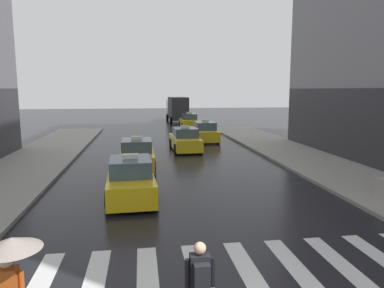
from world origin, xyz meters
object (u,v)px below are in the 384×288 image
(pedestrian_with_umbrella, at_px, (10,262))
(taxi_second, at_px, (137,155))
(taxi_fourth, at_px, (205,132))
(taxi_fifth, at_px, (189,121))
(box_truck, at_px, (177,108))
(pedestrian_with_backpack, at_px, (200,279))
(taxi_lead, at_px, (131,180))
(taxi_third, at_px, (185,140))

(pedestrian_with_umbrella, bearing_deg, taxi_second, 82.08)
(taxi_fourth, xyz_separation_m, taxi_fifth, (0.10, 10.89, 0.00))
(taxi_fifth, xyz_separation_m, box_truck, (-0.61, 7.38, 1.13))
(box_truck, relative_size, pedestrian_with_backpack, 4.60)
(taxi_fifth, relative_size, pedestrian_with_backpack, 2.76)
(taxi_fifth, relative_size, box_truck, 0.60)
(taxi_fifth, bearing_deg, pedestrian_with_umbrella, -102.38)
(taxi_lead, xyz_separation_m, taxi_second, (0.21, 5.47, 0.00))
(taxi_lead, height_order, pedestrian_with_backpack, taxi_lead)
(taxi_third, xyz_separation_m, pedestrian_with_umbrella, (-5.30, -19.48, 0.79))
(taxi_fourth, xyz_separation_m, pedestrian_with_backpack, (-4.39, -23.93, 0.25))
(taxi_fourth, bearing_deg, taxi_lead, -110.53)
(taxi_third, relative_size, taxi_fourth, 1.01)
(taxi_second, xyz_separation_m, taxi_fourth, (5.62, 10.09, 0.00))
(taxi_lead, bearing_deg, taxi_third, 72.14)
(taxi_lead, relative_size, taxi_second, 1.01)
(taxi_third, bearing_deg, taxi_fourth, 63.23)
(taxi_second, height_order, box_truck, box_truck)
(taxi_lead, distance_m, box_truck, 34.27)
(box_truck, bearing_deg, taxi_lead, -98.92)
(taxi_fifth, xyz_separation_m, pedestrian_with_umbrella, (-7.64, -34.82, 0.79))
(taxi_lead, distance_m, pedestrian_with_umbrella, 8.58)
(taxi_second, height_order, pedestrian_with_backpack, taxi_second)
(taxi_third, bearing_deg, pedestrian_with_backpack, -96.28)
(taxi_fourth, relative_size, pedestrian_with_umbrella, 2.35)
(taxi_fourth, xyz_separation_m, pedestrian_with_umbrella, (-7.55, -23.93, 0.79))
(taxi_fifth, distance_m, box_truck, 7.49)
(taxi_second, bearing_deg, taxi_fifth, 74.75)
(pedestrian_with_backpack, bearing_deg, taxi_second, 95.08)
(taxi_lead, height_order, taxi_fifth, same)
(box_truck, xyz_separation_m, pedestrian_with_umbrella, (-7.03, -42.20, -0.34))
(pedestrian_with_umbrella, bearing_deg, pedestrian_with_backpack, -0.05)
(taxi_third, relative_size, pedestrian_with_backpack, 2.78)
(taxi_second, height_order, taxi_fourth, same)
(taxi_second, relative_size, taxi_fourth, 1.00)
(taxi_lead, bearing_deg, taxi_fourth, 69.47)
(taxi_second, bearing_deg, box_truck, 79.80)
(taxi_second, distance_m, taxi_fourth, 11.55)
(taxi_second, bearing_deg, taxi_third, 59.09)
(taxi_fourth, bearing_deg, pedestrian_with_backpack, -100.40)
(taxi_fourth, bearing_deg, taxi_fifth, 89.49)
(taxi_fourth, height_order, pedestrian_with_umbrella, pedestrian_with_umbrella)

